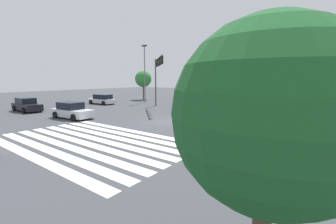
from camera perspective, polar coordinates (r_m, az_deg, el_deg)
The scene contains 15 objects.
ground_plane at distance 19.68m, azimuth 0.00°, elevation -2.46°, with size 122.85×122.85×0.00m, color #3D3F44.
crosswalk_markings at distance 14.40m, azimuth -18.96°, elevation -6.98°, with size 12.26×7.25×0.01m.
traffic_signal_mast at distance 28.15m, azimuth -2.63°, elevation 10.80°, with size 5.68×5.68×6.37m.
car_0 at distance 35.68m, azimuth 14.24°, elevation 3.45°, with size 2.23×4.83×1.68m.
car_1 at distance 23.28m, azimuth 20.51°, elevation 0.52°, with size 2.18×4.89×1.62m.
car_3 at distance 34.81m, azimuth -16.41°, elevation 3.08°, with size 4.53×2.15×1.43m.
car_4 at distance 30.58m, azimuth -32.25°, elevation 1.48°, with size 4.74×2.08×1.55m.
car_5 at distance 23.21m, azimuth -23.21°, elevation 0.28°, with size 4.58×2.27×1.53m.
pedestrian at distance 24.53m, azimuth 28.73°, elevation 0.67°, with size 0.41×0.41×1.54m.
street_light_pole_a at distance 27.66m, azimuth 35.39°, elevation 10.84°, with size 0.80×0.36×9.58m.
street_light_pole_b at distance 35.88m, azimuth -5.95°, elevation 10.82°, with size 0.80×0.36×8.87m.
tree_corner_a at distance 30.78m, azimuth 35.04°, elevation 5.41°, with size 3.00×3.00×4.42m.
tree_corner_b at distance 3.25m, azimuth 24.22°, elevation -1.04°, with size 2.60×2.60×4.54m.
tree_corner_c at distance 40.93m, azimuth -6.30°, elevation 8.36°, with size 2.94×2.94×5.20m.
fire_hydrant at distance 9.20m, azimuth 8.17°, elevation -12.59°, with size 0.22×0.22×0.86m.
Camera 1 is at (11.57, -15.48, 3.71)m, focal length 24.00 mm.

